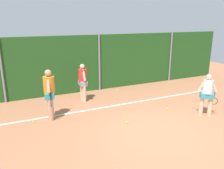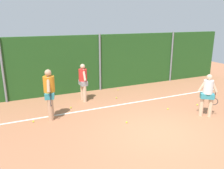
{
  "view_description": "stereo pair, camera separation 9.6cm",
  "coord_description": "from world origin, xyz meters",
  "px_view_note": "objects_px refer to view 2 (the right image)",
  "views": [
    {
      "loc": [
        -4.3,
        -5.61,
        3.68
      ],
      "look_at": [
        -0.63,
        2.39,
        1.14
      ],
      "focal_mm": 36.43,
      "sensor_mm": 36.0,
      "label": 1
    },
    {
      "loc": [
        -4.22,
        -5.65,
        3.68
      ],
      "look_at": [
        -0.63,
        2.39,
        1.14
      ],
      "focal_mm": 36.43,
      "sensor_mm": 36.0,
      "label": 2
    }
  ],
  "objects_px": {
    "player_foreground_near": "(208,93)",
    "tennis_ball_4": "(197,105)",
    "tennis_ball_6": "(212,98)",
    "tennis_ball_5": "(33,121)",
    "tennis_ball_0": "(116,98)",
    "tennis_ball_2": "(168,109)",
    "player_backcourt_far": "(83,80)",
    "tennis_ball_8": "(52,102)",
    "tennis_ball_3": "(118,90)",
    "tennis_ball_7": "(127,122)",
    "tennis_ball_1": "(71,107)",
    "player_midcourt": "(49,92)"
  },
  "relations": [
    {
      "from": "player_foreground_near",
      "to": "tennis_ball_4",
      "type": "distance_m",
      "value": 1.46
    },
    {
      "from": "tennis_ball_5",
      "to": "tennis_ball_8",
      "type": "relative_size",
      "value": 1.0
    },
    {
      "from": "tennis_ball_6",
      "to": "tennis_ball_4",
      "type": "bearing_deg",
      "value": -162.23
    },
    {
      "from": "tennis_ball_2",
      "to": "tennis_ball_3",
      "type": "xyz_separation_m",
      "value": [
        -0.75,
        3.33,
        0.0
      ]
    },
    {
      "from": "tennis_ball_3",
      "to": "player_midcourt",
      "type": "bearing_deg",
      "value": -150.64
    },
    {
      "from": "tennis_ball_1",
      "to": "tennis_ball_0",
      "type": "bearing_deg",
      "value": 7.97
    },
    {
      "from": "tennis_ball_2",
      "to": "tennis_ball_7",
      "type": "xyz_separation_m",
      "value": [
        -2.2,
        -0.44,
        0.0
      ]
    },
    {
      "from": "player_midcourt",
      "to": "tennis_ball_8",
      "type": "xyz_separation_m",
      "value": [
        0.3,
        1.75,
        -1.05
      ]
    },
    {
      "from": "tennis_ball_0",
      "to": "tennis_ball_6",
      "type": "relative_size",
      "value": 1.0
    },
    {
      "from": "tennis_ball_4",
      "to": "tennis_ball_1",
      "type": "bearing_deg",
      "value": 159.29
    },
    {
      "from": "player_foreground_near",
      "to": "tennis_ball_7",
      "type": "relative_size",
      "value": 25.61
    },
    {
      "from": "player_midcourt",
      "to": "tennis_ball_6",
      "type": "xyz_separation_m",
      "value": [
        7.48,
        -0.84,
        -1.05
      ]
    },
    {
      "from": "tennis_ball_3",
      "to": "tennis_ball_7",
      "type": "relative_size",
      "value": 1.0
    },
    {
      "from": "tennis_ball_0",
      "to": "tennis_ball_2",
      "type": "xyz_separation_m",
      "value": [
        1.39,
        -2.16,
        0.0
      ]
    },
    {
      "from": "tennis_ball_2",
      "to": "tennis_ball_3",
      "type": "height_order",
      "value": "same"
    },
    {
      "from": "player_foreground_near",
      "to": "tennis_ball_5",
      "type": "relative_size",
      "value": 25.61
    },
    {
      "from": "tennis_ball_6",
      "to": "tennis_ball_8",
      "type": "distance_m",
      "value": 7.63
    },
    {
      "from": "tennis_ball_5",
      "to": "tennis_ball_6",
      "type": "bearing_deg",
      "value": -5.18
    },
    {
      "from": "player_midcourt",
      "to": "tennis_ball_3",
      "type": "bearing_deg",
      "value": 132.48
    },
    {
      "from": "tennis_ball_1",
      "to": "tennis_ball_3",
      "type": "height_order",
      "value": "same"
    },
    {
      "from": "tennis_ball_2",
      "to": "tennis_ball_1",
      "type": "bearing_deg",
      "value": 153.67
    },
    {
      "from": "tennis_ball_2",
      "to": "tennis_ball_4",
      "type": "height_order",
      "value": "same"
    },
    {
      "from": "tennis_ball_1",
      "to": "tennis_ball_6",
      "type": "xyz_separation_m",
      "value": [
        6.54,
        -1.54,
        0.0
      ]
    },
    {
      "from": "tennis_ball_6",
      "to": "player_foreground_near",
      "type": "bearing_deg",
      "value": -143.26
    },
    {
      "from": "player_foreground_near",
      "to": "tennis_ball_7",
      "type": "distance_m",
      "value": 3.33
    },
    {
      "from": "tennis_ball_0",
      "to": "tennis_ball_2",
      "type": "relative_size",
      "value": 1.0
    },
    {
      "from": "tennis_ball_4",
      "to": "tennis_ball_2",
      "type": "bearing_deg",
      "value": 174.93
    },
    {
      "from": "player_foreground_near",
      "to": "tennis_ball_5",
      "type": "bearing_deg",
      "value": -162.57
    },
    {
      "from": "player_backcourt_far",
      "to": "tennis_ball_3",
      "type": "height_order",
      "value": "player_backcourt_far"
    },
    {
      "from": "tennis_ball_7",
      "to": "tennis_ball_8",
      "type": "relative_size",
      "value": 1.0
    },
    {
      "from": "tennis_ball_3",
      "to": "tennis_ball_2",
      "type": "bearing_deg",
      "value": -77.32
    },
    {
      "from": "tennis_ball_4",
      "to": "tennis_ball_8",
      "type": "bearing_deg",
      "value": 152.6
    },
    {
      "from": "player_midcourt",
      "to": "tennis_ball_4",
      "type": "relative_size",
      "value": 29.15
    },
    {
      "from": "tennis_ball_6",
      "to": "tennis_ball_7",
      "type": "bearing_deg",
      "value": -171.7
    },
    {
      "from": "tennis_ball_0",
      "to": "tennis_ball_7",
      "type": "relative_size",
      "value": 1.0
    },
    {
      "from": "tennis_ball_0",
      "to": "tennis_ball_7",
      "type": "height_order",
      "value": "same"
    },
    {
      "from": "tennis_ball_6",
      "to": "tennis_ball_5",
      "type": "bearing_deg",
      "value": 174.82
    },
    {
      "from": "tennis_ball_0",
      "to": "tennis_ball_4",
      "type": "distance_m",
      "value": 3.69
    },
    {
      "from": "tennis_ball_0",
      "to": "tennis_ball_6",
      "type": "distance_m",
      "value": 4.62
    },
    {
      "from": "tennis_ball_1",
      "to": "tennis_ball_5",
      "type": "bearing_deg",
      "value": -153.67
    },
    {
      "from": "player_midcourt",
      "to": "tennis_ball_5",
      "type": "height_order",
      "value": "player_midcourt"
    },
    {
      "from": "tennis_ball_2",
      "to": "tennis_ball_5",
      "type": "xyz_separation_m",
      "value": [
        -5.32,
        1.04,
        0.0
      ]
    },
    {
      "from": "tennis_ball_1",
      "to": "tennis_ball_8",
      "type": "bearing_deg",
      "value": 120.86
    },
    {
      "from": "tennis_ball_1",
      "to": "tennis_ball_5",
      "type": "xyz_separation_m",
      "value": [
        -1.61,
        -0.8,
        0.0
      ]
    },
    {
      "from": "player_backcourt_far",
      "to": "tennis_ball_8",
      "type": "xyz_separation_m",
      "value": [
        -1.42,
        0.37,
        -0.95
      ]
    },
    {
      "from": "tennis_ball_4",
      "to": "tennis_ball_5",
      "type": "relative_size",
      "value": 1.0
    },
    {
      "from": "player_midcourt",
      "to": "tennis_ball_5",
      "type": "xyz_separation_m",
      "value": [
        -0.68,
        -0.1,
        -1.05
      ]
    },
    {
      "from": "tennis_ball_5",
      "to": "tennis_ball_6",
      "type": "xyz_separation_m",
      "value": [
        8.15,
        -0.74,
        0.0
      ]
    },
    {
      "from": "player_foreground_near",
      "to": "player_backcourt_far",
      "type": "bearing_deg",
      "value": 172.99
    },
    {
      "from": "tennis_ball_0",
      "to": "player_foreground_near",
      "type": "bearing_deg",
      "value": -54.72
    }
  ]
}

